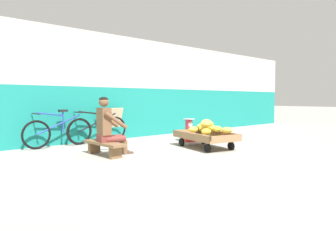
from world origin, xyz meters
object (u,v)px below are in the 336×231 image
(vendor_seated, at_px, (108,126))
(bicycle_far_left, at_px, (98,129))
(plastic_crate, at_px, (189,136))
(sign_board, at_px, (110,124))
(low_bench, at_px, (104,145))
(weighing_scale, at_px, (189,124))
(bicycle_near_left, at_px, (59,132))
(banana_cart, at_px, (205,137))

(vendor_seated, relative_size, bicycle_far_left, 0.69)
(vendor_seated, bearing_deg, plastic_crate, 6.98)
(plastic_crate, relative_size, sign_board, 0.42)
(low_bench, height_order, sign_board, sign_board)
(plastic_crate, distance_m, weighing_scale, 0.30)
(low_bench, bearing_deg, vendor_seated, -6.77)
(plastic_crate, relative_size, bicycle_near_left, 0.22)
(vendor_seated, relative_size, bicycle_near_left, 0.69)
(sign_board, bearing_deg, plastic_crate, -48.40)
(low_bench, bearing_deg, sign_board, 57.13)
(low_bench, xyz_separation_m, sign_board, (1.22, 1.89, 0.23))
(banana_cart, bearing_deg, plastic_crate, 64.61)
(banana_cart, bearing_deg, weighing_scale, 64.58)
(banana_cart, relative_size, bicycle_far_left, 0.95)
(banana_cart, bearing_deg, bicycle_near_left, 135.99)
(weighing_scale, distance_m, bicycle_near_left, 3.18)
(vendor_seated, xyz_separation_m, sign_board, (1.14, 1.90, -0.14))
(vendor_seated, distance_m, bicycle_far_left, 1.80)
(banana_cart, distance_m, bicycle_near_left, 3.36)
(bicycle_far_left, xyz_separation_m, sign_board, (0.48, 0.25, 0.08))
(banana_cart, xyz_separation_m, plastic_crate, (0.46, 0.98, -0.09))
(weighing_scale, bearing_deg, bicycle_near_left, 154.81)
(low_bench, bearing_deg, banana_cart, -17.29)
(bicycle_far_left, bearing_deg, weighing_scale, -35.50)
(plastic_crate, height_order, bicycle_far_left, bicycle_far_left)
(plastic_crate, bearing_deg, sign_board, 131.60)
(low_bench, distance_m, sign_board, 2.27)
(banana_cart, xyz_separation_m, bicycle_far_left, (-1.43, 2.32, 0.11))
(banana_cart, distance_m, vendor_seated, 2.21)
(bicycle_near_left, bearing_deg, bicycle_far_left, -0.30)
(vendor_seated, bearing_deg, low_bench, 173.23)
(banana_cart, bearing_deg, bicycle_far_left, 121.51)
(vendor_seated, xyz_separation_m, weighing_scale, (2.55, 0.31, -0.11))
(banana_cart, distance_m, plastic_crate, 1.09)
(banana_cart, distance_m, sign_board, 2.75)
(plastic_crate, height_order, weighing_scale, weighing_scale)
(banana_cart, relative_size, sign_board, 1.83)
(bicycle_near_left, distance_m, bicycle_far_left, 0.99)
(weighing_scale, relative_size, bicycle_near_left, 0.18)
(banana_cart, height_order, sign_board, sign_board)
(banana_cart, xyz_separation_m, vendor_seated, (-2.09, 0.67, 0.33))
(plastic_crate, bearing_deg, banana_cart, -115.39)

